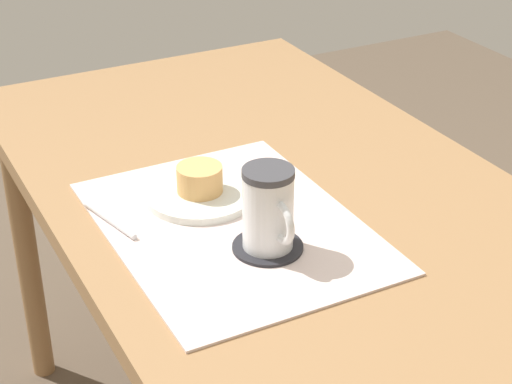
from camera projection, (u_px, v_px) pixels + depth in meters
name	position (u px, v px, depth m)	size (l,w,h in m)	color
dining_table	(279.00, 229.00, 1.42)	(1.30, 0.73, 0.71)	#997047
placemat	(232.00, 226.00, 1.28)	(0.47, 0.36, 0.00)	silver
pastry_plate	(200.00, 194.00, 1.34)	(0.17, 0.17, 0.01)	silver
pastry	(200.00, 179.00, 1.33)	(0.07, 0.07, 0.04)	#E0A860
coffee_coaster	(268.00, 247.00, 1.22)	(0.10, 0.10, 0.01)	#232328
coffee_mug	(269.00, 209.00, 1.18)	(0.11, 0.07, 0.12)	white
teaspoon	(110.00, 220.00, 1.28)	(0.01, 0.01, 0.13)	silver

